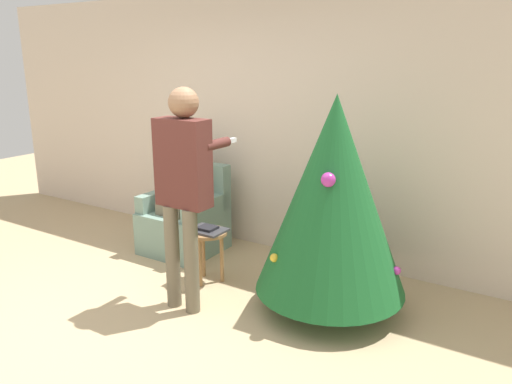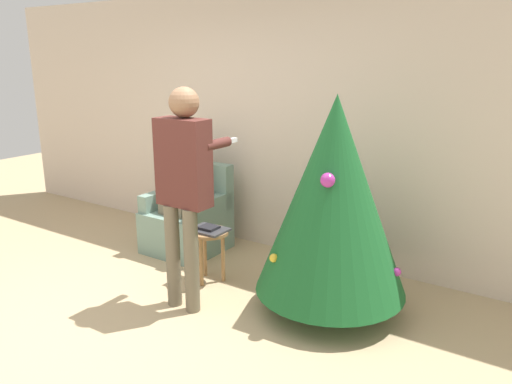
{
  "view_description": "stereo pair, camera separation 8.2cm",
  "coord_description": "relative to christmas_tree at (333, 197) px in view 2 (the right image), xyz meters",
  "views": [
    {
      "loc": [
        2.76,
        -2.28,
        2.05
      ],
      "look_at": [
        0.75,
        0.92,
        1.01
      ],
      "focal_mm": 35.0,
      "sensor_mm": 36.0,
      "label": 1
    },
    {
      "loc": [
        2.83,
        -2.24,
        2.05
      ],
      "look_at": [
        0.75,
        0.92,
        1.01
      ],
      "focal_mm": 35.0,
      "sensor_mm": 36.0,
      "label": 2
    }
  ],
  "objects": [
    {
      "name": "armchair",
      "position": [
        -1.86,
        0.4,
        -0.66
      ],
      "size": [
        0.74,
        0.74,
        0.93
      ],
      "color": "gray",
      "rests_on": "ground_plane"
    },
    {
      "name": "side_stool",
      "position": [
        -1.17,
        -0.11,
        -0.58
      ],
      "size": [
        0.36,
        0.36,
        0.5
      ],
      "color": "#A37547",
      "rests_on": "ground_plane"
    },
    {
      "name": "christmas_tree",
      "position": [
        0.0,
        0.0,
        0.0
      ],
      "size": [
        1.22,
        1.22,
        1.78
      ],
      "color": "brown",
      "rests_on": "ground_plane"
    },
    {
      "name": "wall_back",
      "position": [
        -1.26,
        0.99,
        0.37
      ],
      "size": [
        8.0,
        0.06,
        2.7
      ],
      "color": "beige",
      "rests_on": "ground_plane"
    },
    {
      "name": "person_seated",
      "position": [
        -1.86,
        0.38,
        -0.28
      ],
      "size": [
        0.36,
        0.46,
        1.27
      ],
      "color": "#6B604C",
      "rests_on": "ground_plane"
    },
    {
      "name": "book",
      "position": [
        -1.17,
        -0.11,
        -0.45
      ],
      "size": [
        0.16,
        0.15,
        0.02
      ],
      "color": "black",
      "rests_on": "laptop"
    },
    {
      "name": "laptop",
      "position": [
        -1.17,
        -0.11,
        -0.47
      ],
      "size": [
        0.33,
        0.26,
        0.02
      ],
      "color": "#38383D",
      "rests_on": "side_stool"
    },
    {
      "name": "ground_plane",
      "position": [
        -1.26,
        -1.24,
        -0.98
      ],
      "size": [
        14.0,
        14.0,
        0.0
      ],
      "primitive_type": "plane",
      "color": "tan"
    },
    {
      "name": "person_standing",
      "position": [
        -1.03,
        -0.58,
        0.13
      ],
      "size": [
        0.46,
        0.57,
        1.82
      ],
      "color": "#6B604C",
      "rests_on": "ground_plane"
    }
  ]
}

